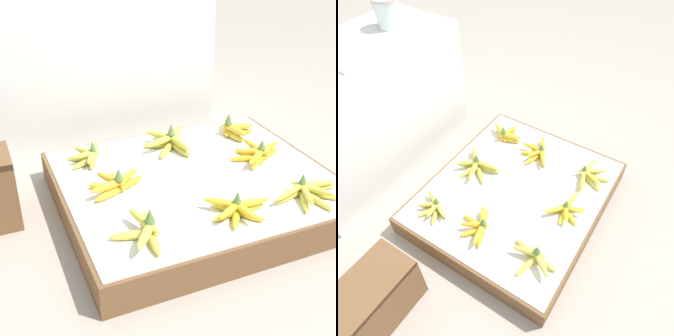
% 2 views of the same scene
% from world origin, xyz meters
% --- Properties ---
extents(ground_plane, '(10.00, 10.00, 0.00)m').
position_xyz_m(ground_plane, '(0.00, 0.00, 0.00)').
color(ground_plane, '#A89E8E').
extents(display_platform, '(1.06, 0.92, 0.13)m').
position_xyz_m(display_platform, '(0.00, 0.00, 0.06)').
color(display_platform, brown).
rests_on(display_platform, ground_plane).
extents(back_vendor_table, '(1.14, 0.52, 0.76)m').
position_xyz_m(back_vendor_table, '(-0.14, 0.93, 0.38)').
color(back_vendor_table, white).
rests_on(back_vendor_table, ground_plane).
extents(wooden_crate, '(0.39, 0.21, 0.28)m').
position_xyz_m(wooden_crate, '(-0.86, 0.19, 0.14)').
color(wooden_crate, brown).
rests_on(wooden_crate, ground_plane).
extents(banana_bunch_front_left, '(0.18, 0.25, 0.11)m').
position_xyz_m(banana_bunch_front_left, '(-0.32, -0.29, 0.16)').
color(banana_bunch_front_left, '#DBCC4C').
rests_on(banana_bunch_front_left, display_platform).
extents(banana_bunch_front_midleft, '(0.22, 0.19, 0.09)m').
position_xyz_m(banana_bunch_front_midleft, '(0.01, -0.30, 0.15)').
color(banana_bunch_front_midleft, yellow).
rests_on(banana_bunch_front_midleft, display_platform).
extents(banana_bunch_front_midright, '(0.30, 0.20, 0.09)m').
position_xyz_m(banana_bunch_front_midright, '(0.30, -0.30, 0.15)').
color(banana_bunch_front_midright, '#DBCC4C').
rests_on(banana_bunch_front_midright, display_platform).
extents(banana_bunch_middle_left, '(0.23, 0.19, 0.10)m').
position_xyz_m(banana_bunch_middle_left, '(-0.32, 0.02, 0.16)').
color(banana_bunch_middle_left, gold).
rests_on(banana_bunch_middle_left, display_platform).
extents(banana_bunch_middle_midright, '(0.25, 0.21, 0.10)m').
position_xyz_m(banana_bunch_middle_midright, '(0.30, 0.03, 0.16)').
color(banana_bunch_middle_midright, gold).
rests_on(banana_bunch_middle_midright, display_platform).
extents(banana_bunch_back_left, '(0.16, 0.19, 0.09)m').
position_xyz_m(banana_bunch_back_left, '(-0.35, 0.29, 0.15)').
color(banana_bunch_back_left, gold).
rests_on(banana_bunch_back_left, display_platform).
extents(banana_bunch_back_midleft, '(0.24, 0.26, 0.11)m').
position_xyz_m(banana_bunch_back_midleft, '(0.01, 0.28, 0.16)').
color(banana_bunch_back_midleft, gold).
rests_on(banana_bunch_back_midleft, display_platform).
extents(banana_bunch_back_midright, '(0.16, 0.23, 0.11)m').
position_xyz_m(banana_bunch_back_midright, '(0.33, 0.28, 0.16)').
color(banana_bunch_back_midright, gold).
rests_on(banana_bunch_back_midright, display_platform).
extents(glass_jar, '(0.14, 0.14, 0.16)m').
position_xyz_m(glass_jar, '(0.17, 0.93, 0.84)').
color(glass_jar, silver).
rests_on(glass_jar, back_vendor_table).
extents(foam_tray_white, '(0.26, 0.22, 0.02)m').
position_xyz_m(foam_tray_white, '(-0.17, 0.84, 0.77)').
color(foam_tray_white, white).
rests_on(foam_tray_white, back_vendor_table).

